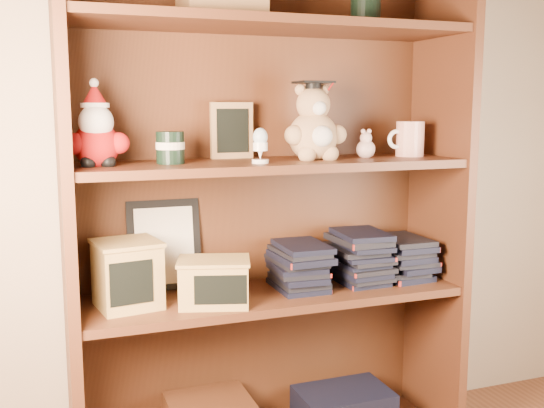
{
  "coord_description": "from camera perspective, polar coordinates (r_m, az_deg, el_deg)",
  "views": [
    {
      "loc": [
        -0.69,
        -0.45,
        1.11
      ],
      "look_at": [
        -0.05,
        1.3,
        0.82
      ],
      "focal_mm": 42.0,
      "sensor_mm": 36.0,
      "label": 1
    }
  ],
  "objects": [
    {
      "name": "teachers_tin",
      "position": [
        1.8,
        -9.1,
        5.05
      ],
      "size": [
        0.08,
        0.08,
        0.09
      ],
      "color": "black",
      "rests_on": "shelf_upper"
    },
    {
      "name": "santa_plush",
      "position": [
        1.76,
        -15.48,
        6.11
      ],
      "size": [
        0.17,
        0.12,
        0.24
      ],
      "color": "#A50F0F",
      "rests_on": "shelf_upper"
    },
    {
      "name": "treats_box",
      "position": [
        1.83,
        -12.84,
        -6.11
      ],
      "size": [
        0.2,
        0.2,
        0.19
      ],
      "color": "tan",
      "rests_on": "shelf_lower"
    },
    {
      "name": "egg_cup",
      "position": [
        1.79,
        -1.06,
        5.37
      ],
      "size": [
        0.05,
        0.05,
        0.1
      ],
      "color": "white",
      "rests_on": "shelf_upper"
    },
    {
      "name": "chalkboard_plaque",
      "position": [
        1.96,
        -3.63,
        6.5
      ],
      "size": [
        0.13,
        0.07,
        0.17
      ],
      "color": "#9E7547",
      "rests_on": "shelf_upper"
    },
    {
      "name": "pink_figurine",
      "position": [
        2.01,
        8.41,
        5.12
      ],
      "size": [
        0.06,
        0.06,
        0.09
      ],
      "color": "#CBA69D",
      "rests_on": "shelf_upper"
    },
    {
      "name": "book_stack_right",
      "position": [
        2.14,
        11.74,
        -4.82
      ],
      "size": [
        0.14,
        0.2,
        0.13
      ],
      "color": "black",
      "rests_on": "shelf_lower"
    },
    {
      "name": "bookcase",
      "position": [
        1.95,
        -0.58,
        -0.99
      ],
      "size": [
        1.2,
        0.35,
        1.6
      ],
      "color": "#502A17",
      "rests_on": "ground"
    },
    {
      "name": "certificate_frame",
      "position": [
        1.97,
        -9.63,
        -3.65
      ],
      "size": [
        0.22,
        0.06,
        0.28
      ],
      "color": "black",
      "rests_on": "shelf_lower"
    },
    {
      "name": "teacher_mug",
      "position": [
        2.08,
        12.2,
        5.72
      ],
      "size": [
        0.13,
        0.09,
        0.11
      ],
      "color": "silver",
      "rests_on": "shelf_upper"
    },
    {
      "name": "book_stack_left",
      "position": [
        1.97,
        2.52,
        -5.56
      ],
      "size": [
        0.14,
        0.2,
        0.14
      ],
      "color": "black",
      "rests_on": "shelf_lower"
    },
    {
      "name": "pencils_box",
      "position": [
        1.82,
        -5.22,
        -6.94
      ],
      "size": [
        0.24,
        0.2,
        0.13
      ],
      "color": "tan",
      "rests_on": "shelf_lower"
    },
    {
      "name": "grad_teddy_bear",
      "position": [
        1.92,
        3.78,
        6.72
      ],
      "size": [
        0.2,
        0.17,
        0.24
      ],
      "color": "tan",
      "rests_on": "shelf_upper"
    },
    {
      "name": "shelf_upper",
      "position": [
        1.88,
        0.0,
        3.54
      ],
      "size": [
        1.14,
        0.33,
        0.02
      ],
      "color": "#502A17",
      "rests_on": "ground"
    },
    {
      "name": "book_stack_mid",
      "position": [
        2.05,
        7.81,
        -4.6
      ],
      "size": [
        0.14,
        0.2,
        0.18
      ],
      "color": "black",
      "rests_on": "shelf_lower"
    },
    {
      "name": "shelf_lower",
      "position": [
        1.96,
        0.0,
        -8.19
      ],
      "size": [
        1.14,
        0.33,
        0.02
      ],
      "color": "#502A17",
      "rests_on": "ground"
    }
  ]
}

